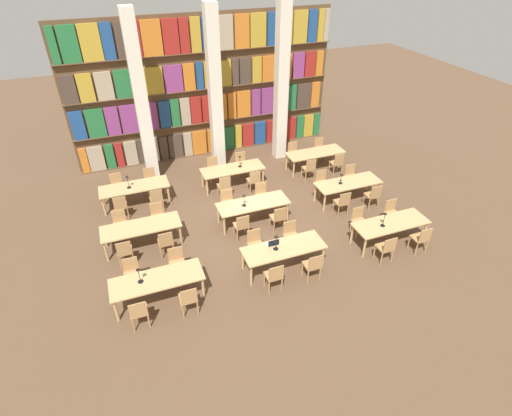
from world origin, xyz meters
The scene contains 58 objects.
ground_plane centered at (0.00, 0.00, 0.00)m, with size 40.00×40.00×0.00m, color brown.
bookshelf_bank centered at (-0.01, 5.36, 2.71)m, with size 10.51×0.35×5.50m.
pillar_left centered at (-2.63, 3.98, 3.00)m, with size 0.44×0.44×6.00m.
pillar_center centered at (0.00, 3.98, 3.00)m, with size 0.44×0.44×6.00m.
pillar_right centered at (2.63, 3.98, 3.00)m, with size 0.44×0.44×6.00m.
reading_table_0 centered at (-3.44, -2.36, 0.65)m, with size 2.30×0.83×0.72m.
chair_0 centered at (-4.00, -3.06, 0.49)m, with size 0.42×0.40×0.90m.
chair_1 centered at (-4.00, -1.66, 0.49)m, with size 0.42×0.40×0.90m.
chair_2 centered at (-2.81, -3.06, 0.49)m, with size 0.42×0.40×0.90m.
chair_3 centered at (-2.81, -1.66, 0.49)m, with size 0.42×0.40×0.90m.
desk_lamp_0 centered at (-3.82, -2.33, 1.04)m, with size 0.14×0.14×0.46m.
reading_table_1 centered at (0.00, -2.38, 0.65)m, with size 2.30×0.83×0.72m.
chair_4 centered at (-0.57, -3.08, 0.49)m, with size 0.42×0.40×0.90m.
chair_5 centered at (-0.57, -1.68, 0.49)m, with size 0.42×0.40×0.90m.
chair_6 centered at (0.55, -3.08, 0.49)m, with size 0.42×0.40×0.90m.
chair_7 centered at (0.55, -1.68, 0.49)m, with size 0.42×0.40×0.90m.
desk_lamp_1 centered at (-0.23, -2.37, 1.05)m, with size 0.14×0.14×0.48m.
laptop centered at (-0.24, -2.16, 0.76)m, with size 0.32×0.22×0.21m.
reading_table_2 centered at (3.44, -2.46, 0.65)m, with size 2.30×0.83×0.72m.
chair_8 centered at (2.82, -3.16, 0.49)m, with size 0.42×0.40×0.90m.
chair_9 centered at (2.82, -1.76, 0.49)m, with size 0.42×0.40×0.90m.
chair_10 centered at (4.02, -3.16, 0.49)m, with size 0.42×0.40×0.90m.
chair_11 centered at (4.02, -1.76, 0.49)m, with size 0.42×0.40×0.90m.
desk_lamp_2 centered at (3.11, -2.51, 1.05)m, with size 0.14×0.14×0.49m.
reading_table_3 centered at (-3.53, -0.02, 0.65)m, with size 2.30×0.83×0.72m.
chair_12 centered at (-4.09, -0.72, 0.49)m, with size 0.42×0.40×0.90m.
chair_13 centered at (-4.09, 0.68, 0.49)m, with size 0.42×0.40×0.90m.
chair_14 centered at (-2.95, -0.72, 0.49)m, with size 0.42×0.40×0.90m.
chair_15 centered at (-2.95, 0.68, 0.49)m, with size 0.42×0.40×0.90m.
reading_table_4 centered at (-0.03, -0.04, 0.65)m, with size 2.30×0.83×0.72m.
chair_16 centered at (-0.65, -0.74, 0.49)m, with size 0.42×0.40×0.90m.
chair_17 centered at (-0.65, 0.66, 0.49)m, with size 0.42×0.40×0.90m.
chair_18 centered at (0.55, -0.74, 0.49)m, with size 0.42×0.40×0.90m.
chair_19 centered at (0.55, 0.66, 0.49)m, with size 0.42×0.40×0.90m.
desk_lamp_3 centered at (-0.34, -0.08, 1.01)m, with size 0.14×0.14×0.42m.
reading_table_5 centered at (3.48, 0.00, 0.65)m, with size 2.30×0.83×0.72m.
chair_20 centered at (2.87, -0.70, 0.49)m, with size 0.42×0.40×0.90m.
chair_21 centered at (2.87, 0.70, 0.49)m, with size 0.42×0.40×0.90m.
chair_22 centered at (4.06, -0.70, 0.49)m, with size 0.42×0.40×0.90m.
chair_23 centered at (4.06, 0.70, 0.49)m, with size 0.42×0.40×0.90m.
desk_lamp_4 centered at (3.20, 0.03, 0.99)m, with size 0.14×0.14×0.40m.
reading_table_6 centered at (-3.45, 2.34, 0.65)m, with size 2.30×0.83×0.72m.
chair_24 centered at (-3.99, 1.65, 0.49)m, with size 0.42×0.40×0.90m.
chair_25 centered at (-3.99, 3.04, 0.49)m, with size 0.42×0.40×0.90m.
chair_26 centered at (-2.83, 1.65, 0.49)m, with size 0.42×0.40×0.90m.
chair_27 centered at (-2.83, 3.04, 0.49)m, with size 0.42×0.40×0.90m.
desk_lamp_5 centered at (-3.61, 2.30, 1.04)m, with size 0.14×0.14×0.47m.
reading_table_7 centered at (0.06, 2.35, 0.65)m, with size 2.30×0.83×0.72m.
chair_28 centered at (-0.48, 1.66, 0.49)m, with size 0.42×0.40×0.90m.
chair_29 centered at (-0.48, 3.05, 0.49)m, with size 0.42×0.40×0.90m.
chair_30 centered at (0.63, 1.66, 0.49)m, with size 0.42×0.40×0.90m.
chair_31 centered at (0.63, 3.05, 0.49)m, with size 0.42×0.40×0.90m.
desk_lamp_6 centered at (0.36, 2.38, 1.03)m, with size 0.14×0.14×0.46m.
reading_table_8 centered at (3.50, 2.45, 0.65)m, with size 2.30×0.83×0.72m.
chair_32 centered at (2.90, 1.75, 0.49)m, with size 0.42×0.40×0.90m.
chair_33 centered at (2.90, 3.15, 0.49)m, with size 0.42×0.40×0.90m.
chair_34 centered at (4.10, 1.75, 0.49)m, with size 0.42×0.40×0.90m.
chair_35 centered at (4.10, 3.15, 0.49)m, with size 0.42×0.40×0.90m.
Camera 1 is at (-3.65, -9.91, 7.78)m, focal length 28.00 mm.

